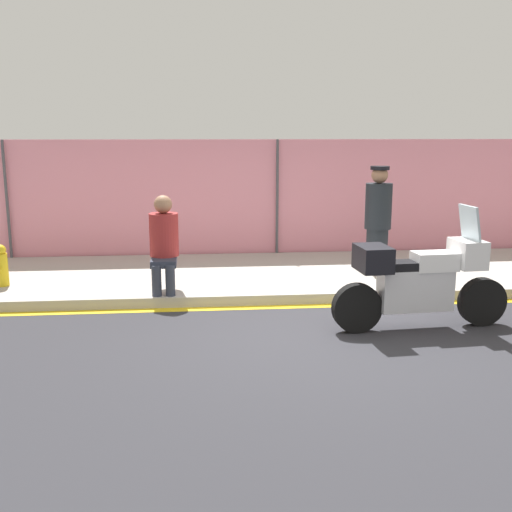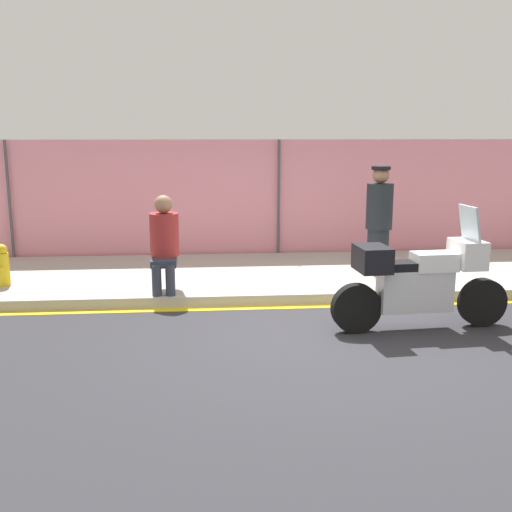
# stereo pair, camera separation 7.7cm
# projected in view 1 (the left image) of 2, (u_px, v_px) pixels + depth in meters

# --- Properties ---
(ground_plane) EXTENTS (120.00, 120.00, 0.00)m
(ground_plane) POSITION_uv_depth(u_px,v_px,m) (321.00, 332.00, 7.23)
(ground_plane) COLOR #2D2D33
(sidewalk) EXTENTS (36.07, 3.02, 0.15)m
(sidewalk) POSITION_uv_depth(u_px,v_px,m) (288.00, 275.00, 9.86)
(sidewalk) COLOR #ADA89E
(sidewalk) RESTS_ON ground_plane
(curb_paint_stripe) EXTENTS (36.07, 0.18, 0.01)m
(curb_paint_stripe) POSITION_uv_depth(u_px,v_px,m) (305.00, 306.00, 8.31)
(curb_paint_stripe) COLOR gold
(curb_paint_stripe) RESTS_ON ground_plane
(storefront_fence) EXTENTS (34.27, 0.17, 2.25)m
(storefront_fence) POSITION_uv_depth(u_px,v_px,m) (276.00, 200.00, 11.20)
(storefront_fence) COLOR pink
(storefront_fence) RESTS_ON ground_plane
(motorcycle) EXTENTS (2.24, 0.60, 1.51)m
(motorcycle) POSITION_uv_depth(u_px,v_px,m) (420.00, 280.00, 7.25)
(motorcycle) COLOR black
(motorcycle) RESTS_ON ground_plane
(officer_standing) EXTENTS (0.42, 0.42, 1.71)m
(officer_standing) POSITION_uv_depth(u_px,v_px,m) (378.00, 219.00, 9.53)
(officer_standing) COLOR #1E2328
(officer_standing) RESTS_ON sidewalk
(person_seated_on_curb) EXTENTS (0.42, 0.71, 1.36)m
(person_seated_on_curb) POSITION_uv_depth(u_px,v_px,m) (164.00, 238.00, 8.51)
(person_seated_on_curb) COLOR #2D3342
(person_seated_on_curb) RESTS_ON sidewalk
(fire_hydrant) EXTENTS (0.19, 0.23, 0.62)m
(fire_hydrant) POSITION_uv_depth(u_px,v_px,m) (1.00, 266.00, 8.79)
(fire_hydrant) COLOR gold
(fire_hydrant) RESTS_ON sidewalk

